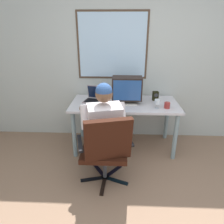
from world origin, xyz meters
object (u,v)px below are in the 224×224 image
(person_seated, at_px, (103,128))
(crt_monitor, at_px, (127,89))
(laptop, at_px, (97,97))
(wine_glass, at_px, (157,102))
(desk_speaker, at_px, (155,96))
(office_chair, at_px, (106,147))
(coffee_mug, at_px, (167,105))
(desk, at_px, (124,109))

(person_seated, height_order, crt_monitor, person_seated)
(laptop, bearing_deg, wine_glass, -17.75)
(desk_speaker, bearing_deg, office_chair, -123.94)
(office_chair, xyz_separation_m, laptop, (-0.21, 0.96, 0.28))
(crt_monitor, xyz_separation_m, coffee_mug, (0.55, -0.19, -0.18))
(wine_glass, distance_m, coffee_mug, 0.15)
(desk, height_order, crt_monitor, crt_monitor)
(laptop, height_order, coffee_mug, laptop)
(desk, height_order, wine_glass, wine_glass)
(desk, xyz_separation_m, crt_monitor, (0.03, -0.01, 0.31))
(desk, height_order, office_chair, office_chair)
(desk_speaker, bearing_deg, person_seated, -134.72)
(office_chair, height_order, coffee_mug, office_chair)
(desk_speaker, distance_m, coffee_mug, 0.35)
(person_seated, xyz_separation_m, crt_monitor, (0.31, 0.62, 0.33))
(person_seated, xyz_separation_m, desk_speaker, (0.75, 0.75, 0.18))
(person_seated, distance_m, coffee_mug, 0.97)
(laptop, bearing_deg, desk_speaker, 3.83)
(office_chair, bearing_deg, crt_monitor, 74.42)
(desk, relative_size, desk_speaker, 11.26)
(person_seated, bearing_deg, office_chair, -77.10)
(laptop, bearing_deg, person_seated, -78.04)
(office_chair, bearing_deg, wine_glass, 45.85)
(crt_monitor, bearing_deg, coffee_mug, -19.08)
(laptop, distance_m, desk_speaker, 0.90)
(crt_monitor, distance_m, desk_speaker, 0.48)
(desk, height_order, coffee_mug, coffee_mug)
(office_chair, bearing_deg, laptop, 102.22)
(desk, relative_size, office_chair, 1.69)
(desk, height_order, desk_speaker, desk_speaker)
(office_chair, relative_size, laptop, 2.37)
(wine_glass, bearing_deg, laptop, 162.25)
(wine_glass, bearing_deg, desk_speaker, 85.83)
(laptop, height_order, wine_glass, laptop)
(crt_monitor, distance_m, coffee_mug, 0.61)
(wine_glass, height_order, desk_speaker, desk_speaker)
(crt_monitor, bearing_deg, laptop, 170.42)
(office_chair, height_order, person_seated, person_seated)
(laptop, bearing_deg, crt_monitor, -9.58)
(person_seated, relative_size, desk_speaker, 8.81)
(person_seated, xyz_separation_m, wine_glass, (0.72, 0.42, 0.20))
(laptop, distance_m, coffee_mug, 1.04)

